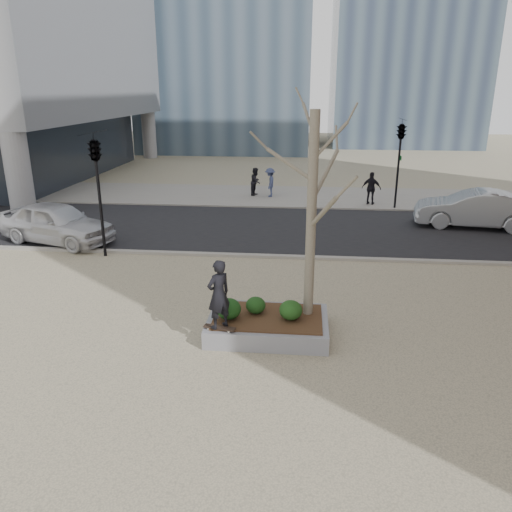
# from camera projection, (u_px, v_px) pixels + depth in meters

# --- Properties ---
(ground) EXTENTS (120.00, 120.00, 0.00)m
(ground) POSITION_uv_depth(u_px,v_px,m) (229.00, 332.00, 12.79)
(ground) COLOR tan
(ground) RESTS_ON ground
(street) EXTENTS (60.00, 8.00, 0.02)m
(street) POSITION_uv_depth(u_px,v_px,m) (263.00, 228.00, 22.21)
(street) COLOR black
(street) RESTS_ON ground
(far_sidewalk) EXTENTS (60.00, 6.00, 0.02)m
(far_sidewalk) POSITION_uv_depth(u_px,v_px,m) (273.00, 196.00, 28.81)
(far_sidewalk) COLOR gray
(far_sidewalk) RESTS_ON ground
(planter) EXTENTS (3.00, 2.00, 0.45)m
(planter) POSITION_uv_depth(u_px,v_px,m) (268.00, 326.00, 12.62)
(planter) COLOR gray
(planter) RESTS_ON ground
(planter_mulch) EXTENTS (2.70, 1.70, 0.04)m
(planter_mulch) POSITION_uv_depth(u_px,v_px,m) (268.00, 317.00, 12.54)
(planter_mulch) COLOR #382314
(planter_mulch) RESTS_ON planter
(sycamore_tree) EXTENTS (2.80, 2.80, 6.60)m
(sycamore_tree) POSITION_uv_depth(u_px,v_px,m) (313.00, 185.00, 11.67)
(sycamore_tree) COLOR gray
(sycamore_tree) RESTS_ON planter_mulch
(shrub_left) EXTENTS (0.62, 0.62, 0.52)m
(shrub_left) POSITION_uv_depth(u_px,v_px,m) (229.00, 309.00, 12.33)
(shrub_left) COLOR #133A12
(shrub_left) RESTS_ON planter_mulch
(shrub_middle) EXTENTS (0.50, 0.50, 0.43)m
(shrub_middle) POSITION_uv_depth(u_px,v_px,m) (256.00, 305.00, 12.65)
(shrub_middle) COLOR black
(shrub_middle) RESTS_ON planter_mulch
(shrub_right) EXTENTS (0.57, 0.57, 0.49)m
(shrub_right) POSITION_uv_depth(u_px,v_px,m) (291.00, 310.00, 12.30)
(shrub_right) COLOR #143F14
(shrub_right) RESTS_ON planter_mulch
(skateboard) EXTENTS (0.80, 0.36, 0.08)m
(skateboard) POSITION_uv_depth(u_px,v_px,m) (220.00, 328.00, 11.90)
(skateboard) COLOR black
(skateboard) RESTS_ON planter
(skateboarder) EXTENTS (0.72, 0.72, 1.69)m
(skateboarder) POSITION_uv_depth(u_px,v_px,m) (219.00, 294.00, 11.62)
(skateboarder) COLOR black
(skateboarder) RESTS_ON skateboard
(police_car) EXTENTS (5.15, 3.29, 1.63)m
(police_car) POSITION_uv_depth(u_px,v_px,m) (56.00, 223.00, 19.86)
(police_car) COLOR silver
(police_car) RESTS_ON street
(car_silver) EXTENTS (5.23, 2.50, 1.65)m
(car_silver) POSITION_uv_depth(u_px,v_px,m) (474.00, 209.00, 22.07)
(car_silver) COLOR gray
(car_silver) RESTS_ON street
(pedestrian_a) EXTENTS (0.77, 0.89, 1.58)m
(pedestrian_a) POSITION_uv_depth(u_px,v_px,m) (256.00, 182.00, 28.69)
(pedestrian_a) COLOR black
(pedestrian_a) RESTS_ON far_sidewalk
(pedestrian_b) EXTENTS (0.64, 1.07, 1.63)m
(pedestrian_b) POSITION_uv_depth(u_px,v_px,m) (270.00, 182.00, 28.29)
(pedestrian_b) COLOR #3A4469
(pedestrian_b) RESTS_ON far_sidewalk
(pedestrian_c) EXTENTS (1.09, 0.72, 1.72)m
(pedestrian_c) POSITION_uv_depth(u_px,v_px,m) (371.00, 188.00, 26.40)
(pedestrian_c) COLOR black
(pedestrian_c) RESTS_ON far_sidewalk
(traffic_light_near) EXTENTS (0.60, 2.48, 4.50)m
(traffic_light_near) POSITION_uv_depth(u_px,v_px,m) (99.00, 196.00, 17.86)
(traffic_light_near) COLOR black
(traffic_light_near) RESTS_ON ground
(traffic_light_far) EXTENTS (0.60, 2.48, 4.50)m
(traffic_light_far) POSITION_uv_depth(u_px,v_px,m) (398.00, 165.00, 25.22)
(traffic_light_far) COLOR black
(traffic_light_far) RESTS_ON ground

